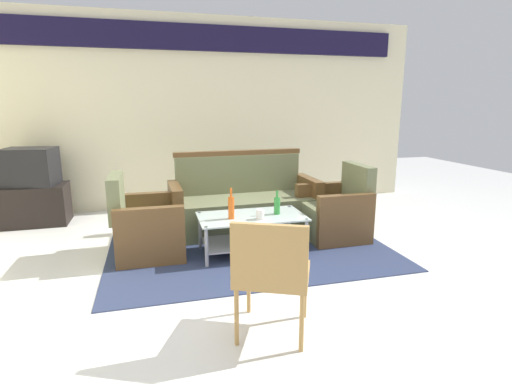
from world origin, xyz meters
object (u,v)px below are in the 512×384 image
(cup, at_px, (260,214))
(television, at_px, (30,167))
(tv_stand, at_px, (35,205))
(bottle_green, at_px, (277,205))
(couch, at_px, (244,205))
(wicker_chair, at_px, (271,269))
(armchair_left, at_px, (147,228))
(bottle_orange, at_px, (231,207))
(armchair_right, at_px, (335,213))
(coffee_table, at_px, (251,228))

(cup, bearing_deg, television, 143.42)
(tv_stand, bearing_deg, bottle_green, -32.26)
(couch, bearing_deg, tv_stand, -21.71)
(wicker_chair, bearing_deg, armchair_left, 139.04)
(bottle_orange, relative_size, television, 0.48)
(cup, height_order, television, television)
(armchair_right, xyz_separation_m, wicker_chair, (-1.33, -1.79, 0.21))
(coffee_table, height_order, bottle_orange, bottle_orange)
(armchair_right, relative_size, coffee_table, 0.77)
(tv_stand, xyz_separation_m, television, (0.00, 0.00, 0.50))
(armchair_left, bearing_deg, television, -136.25)
(tv_stand, xyz_separation_m, wicker_chair, (2.22, -3.27, 0.23))
(tv_stand, bearing_deg, armchair_right, -22.56)
(coffee_table, xyz_separation_m, television, (-2.48, 1.73, 0.49))
(bottle_orange, height_order, television, television)
(coffee_table, bearing_deg, wicker_chair, -99.39)
(coffee_table, relative_size, tv_stand, 1.38)
(armchair_right, bearing_deg, cup, 111.21)
(armchair_right, xyz_separation_m, tv_stand, (-3.56, 1.48, -0.03))
(armchair_left, height_order, wicker_chair, armchair_left)
(armchair_right, bearing_deg, wicker_chair, 143.29)
(wicker_chair, bearing_deg, tv_stand, 148.78)
(armchair_left, height_order, coffee_table, armchair_left)
(armchair_right, distance_m, television, 3.88)
(armchair_left, height_order, tv_stand, armchair_left)
(couch, relative_size, television, 2.77)
(armchair_right, distance_m, cup, 1.11)
(armchair_left, distance_m, tv_stand, 2.06)
(bottle_green, relative_size, cup, 2.51)
(television, height_order, wicker_chair, television)
(couch, relative_size, armchair_right, 2.14)
(couch, distance_m, armchair_right, 1.11)
(armchair_right, distance_m, bottle_green, 0.87)
(television, bearing_deg, armchair_right, 165.73)
(tv_stand, bearing_deg, couch, -19.96)
(cup, xyz_separation_m, wicker_chair, (-0.31, -1.39, 0.03))
(armchair_right, relative_size, wicker_chair, 1.01)
(couch, height_order, armchair_left, couch)
(armchair_left, bearing_deg, bottle_orange, 71.50)
(armchair_left, height_order, bottle_green, armchair_left)
(couch, relative_size, armchair_left, 2.14)
(armchair_right, distance_m, tv_stand, 3.85)
(armchair_right, bearing_deg, television, 67.44)
(television, bearing_deg, cup, 151.75)
(cup, bearing_deg, armchair_left, 161.17)
(couch, distance_m, bottle_orange, 0.93)
(armchair_left, xyz_separation_m, coffee_table, (1.06, -0.24, -0.02))
(coffee_table, bearing_deg, cup, -69.47)
(armchair_left, relative_size, cup, 8.50)
(bottle_green, distance_m, wicker_chair, 1.62)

